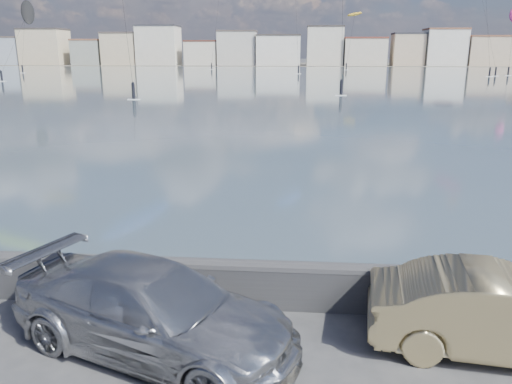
# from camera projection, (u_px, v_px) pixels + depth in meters

# --- Properties ---
(ground) EXTENTS (700.00, 700.00, 0.00)m
(ground) POSITION_uv_depth(u_px,v_px,m) (176.00, 383.00, 8.28)
(ground) COLOR #333335
(ground) RESTS_ON ground
(bay_water) EXTENTS (500.00, 177.00, 0.00)m
(bay_water) POSITION_uv_depth(u_px,v_px,m) (289.00, 79.00, 95.98)
(bay_water) COLOR #384E55
(bay_water) RESTS_ON ground
(far_shore_strip) EXTENTS (500.00, 60.00, 0.00)m
(far_shore_strip) POSITION_uv_depth(u_px,v_px,m) (295.00, 64.00, 199.98)
(far_shore_strip) COLOR #4C473D
(far_shore_strip) RESTS_ON ground
(seawall) EXTENTS (400.00, 0.36, 1.08)m
(seawall) POSITION_uv_depth(u_px,v_px,m) (205.00, 280.00, 10.71)
(seawall) COLOR #28282B
(seawall) RESTS_ON ground
(far_buildings) EXTENTS (240.79, 13.26, 14.60)m
(far_buildings) POSITION_uv_depth(u_px,v_px,m) (298.00, 49.00, 184.81)
(far_buildings) COLOR #9EA8B7
(far_buildings) RESTS_ON ground
(car_silver) EXTENTS (5.98, 4.10, 1.61)m
(car_silver) POSITION_uv_depth(u_px,v_px,m) (153.00, 310.00, 9.01)
(car_silver) COLOR #A2A3A8
(car_silver) RESTS_ON ground
(car_champagne) EXTENTS (4.90, 2.22, 1.56)m
(car_champagne) POSITION_uv_depth(u_px,v_px,m) (503.00, 314.00, 8.93)
(car_champagne) COLOR tan
(car_champagne) RESTS_ON ground
(kitesurfer_2) EXTENTS (6.71, 11.17, 16.78)m
(kitesurfer_2) POSITION_uv_depth(u_px,v_px,m) (355.00, 15.00, 144.77)
(kitesurfer_2) COLOR #BF8C19
(kitesurfer_2) RESTS_ON ground
(kitesurfer_8) EXTENTS (6.00, 18.67, 16.01)m
(kitesurfer_8) POSITION_uv_depth(u_px,v_px,m) (27.00, 13.00, 99.64)
(kitesurfer_8) COLOR black
(kitesurfer_8) RESTS_ON ground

